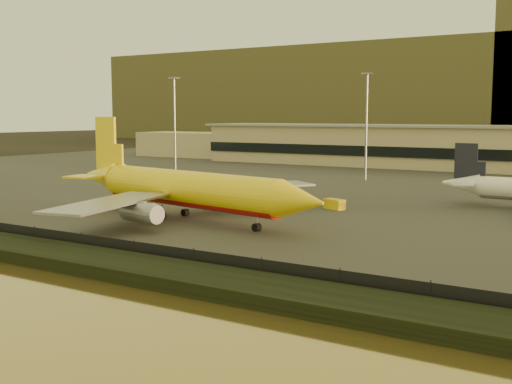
% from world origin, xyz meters
% --- Properties ---
extents(ground, '(900.00, 900.00, 0.00)m').
position_xyz_m(ground, '(0.00, 0.00, 0.00)').
color(ground, black).
rests_on(ground, ground).
extents(embankment, '(320.00, 7.00, 1.40)m').
position_xyz_m(embankment, '(0.00, -17.00, 0.70)').
color(embankment, black).
rests_on(embankment, ground).
extents(tarmac, '(320.00, 220.00, 0.20)m').
position_xyz_m(tarmac, '(0.00, 95.00, 0.10)').
color(tarmac, '#2D2D2D').
rests_on(tarmac, ground).
extents(perimeter_fence, '(300.00, 0.05, 2.20)m').
position_xyz_m(perimeter_fence, '(0.00, -13.00, 1.30)').
color(perimeter_fence, black).
rests_on(perimeter_fence, tarmac).
extents(terminal_building, '(202.00, 25.00, 12.60)m').
position_xyz_m(terminal_building, '(-14.52, 125.55, 6.25)').
color(terminal_building, tan).
rests_on(terminal_building, tarmac).
extents(apron_light_masts, '(152.20, 12.20, 25.40)m').
position_xyz_m(apron_light_masts, '(15.00, 75.00, 15.70)').
color(apron_light_masts, slate).
rests_on(apron_light_masts, tarmac).
extents(dhl_cargo_jet, '(51.01, 49.30, 15.28)m').
position_xyz_m(dhl_cargo_jet, '(-10.50, 11.66, 4.76)').
color(dhl_cargo_jet, yellow).
rests_on(dhl_cargo_jet, tarmac).
extents(gse_vehicle_yellow, '(4.11, 2.97, 1.69)m').
position_xyz_m(gse_vehicle_yellow, '(3.79, 33.33, 1.04)').
color(gse_vehicle_yellow, yellow).
rests_on(gse_vehicle_yellow, tarmac).
extents(gse_vehicle_white, '(4.37, 2.69, 1.83)m').
position_xyz_m(gse_vehicle_white, '(-17.15, 33.20, 1.11)').
color(gse_vehicle_white, white).
rests_on(gse_vehicle_white, tarmac).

